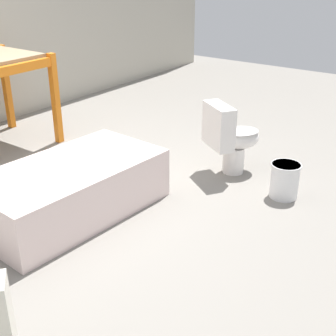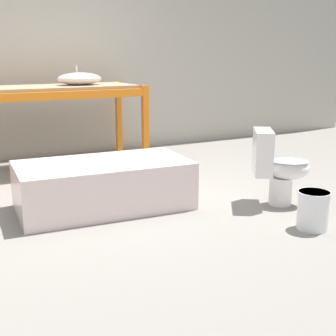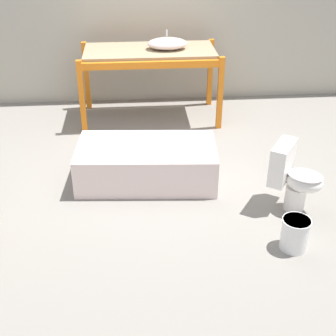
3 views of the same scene
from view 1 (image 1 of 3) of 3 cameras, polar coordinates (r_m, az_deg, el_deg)
The scene contains 4 objects.
ground_plane at distance 4.19m, azimuth -12.62°, elevation -3.37°, with size 12.00×12.00×0.00m, color gray.
bathtub_main at distance 3.81m, azimuth -11.78°, elevation -2.10°, with size 1.56×0.90×0.43m.
toilet_near at distance 4.43m, azimuth 7.62°, elevation 3.78°, with size 0.61×0.56×0.69m.
bucket_white at distance 4.13m, azimuth 14.03°, elevation -1.39°, with size 0.26×0.26×0.31m.
Camera 1 is at (-2.39, -2.85, 1.92)m, focal length 50.00 mm.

